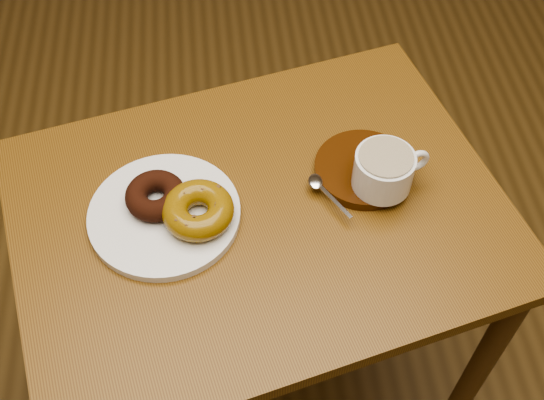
{
  "coord_description": "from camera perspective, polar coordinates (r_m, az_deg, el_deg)",
  "views": [
    {
      "loc": [
        -0.07,
        -0.45,
        1.56
      ],
      "look_at": [
        -0.01,
        0.18,
        0.73
      ],
      "focal_mm": 45.0,
      "sensor_mm": 36.0,
      "label": 1
    }
  ],
  "objects": [
    {
      "name": "donut_cinnamon",
      "position": [
        1.05,
        -9.71,
        0.36
      ],
      "size": [
        0.11,
        0.11,
        0.03
      ],
      "primitive_type": "torus",
      "rotation": [
        0.0,
        0.0,
        0.22
      ],
      "color": "black",
      "rests_on": "donut_plate"
    },
    {
      "name": "cafe_table",
      "position": [
        1.16,
        -0.99,
        -4.08
      ],
      "size": [
        0.87,
        0.73,
        0.71
      ],
      "rotation": [
        0.0,
        0.0,
        0.24
      ],
      "color": "brown",
      "rests_on": "ground"
    },
    {
      "name": "donut_caramel",
      "position": [
        1.02,
        -6.21,
        -0.85
      ],
      "size": [
        0.15,
        0.15,
        0.04
      ],
      "rotation": [
        0.0,
        0.0,
        0.47
      ],
      "color": "#825E0E",
      "rests_on": "donut_plate"
    },
    {
      "name": "donut_plate",
      "position": [
        1.06,
        -8.99,
        -1.21
      ],
      "size": [
        0.24,
        0.24,
        0.01
      ],
      "primitive_type": "cylinder",
      "rotation": [
        0.0,
        0.0,
        -0.03
      ],
      "color": "white",
      "rests_on": "cafe_table"
    },
    {
      "name": "teaspoon",
      "position": [
        1.07,
        3.97,
        1.23
      ],
      "size": [
        0.06,
        0.09,
        0.01
      ],
      "rotation": [
        0.0,
        0.0,
        0.52
      ],
      "color": "silver",
      "rests_on": "saucer"
    },
    {
      "name": "saucer",
      "position": [
        1.11,
        7.65,
        2.59
      ],
      "size": [
        0.18,
        0.18,
        0.02
      ],
      "primitive_type": "cylinder",
      "rotation": [
        0.0,
        0.0,
        0.18
      ],
      "color": "#361907",
      "rests_on": "cafe_table"
    },
    {
      "name": "coffee_cup",
      "position": [
        1.06,
        9.4,
        2.51
      ],
      "size": [
        0.12,
        0.09,
        0.07
      ],
      "rotation": [
        0.0,
        0.0,
        0.21
      ],
      "color": "white",
      "rests_on": "saucer"
    }
  ]
}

